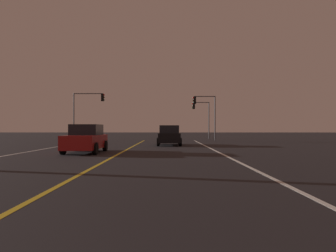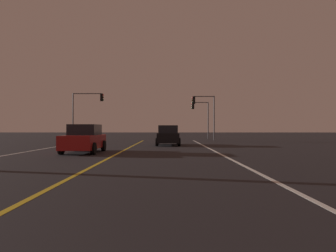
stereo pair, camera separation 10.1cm
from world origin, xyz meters
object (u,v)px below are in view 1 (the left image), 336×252
at_px(car_ahead_far, 168,136).
at_px(car_oncoming, 85,139).
at_px(traffic_light_near_left, 87,105).
at_px(traffic_light_near_right, 203,107).
at_px(traffic_light_far_right, 200,112).

distance_m(car_ahead_far, car_oncoming, 9.32).
bearing_deg(traffic_light_near_left, traffic_light_near_right, 0.00).
bearing_deg(traffic_light_near_left, car_oncoming, -76.10).
distance_m(traffic_light_near_right, traffic_light_far_right, 5.51).
distance_m(car_ahead_far, traffic_light_near_right, 11.63).
bearing_deg(traffic_light_far_right, car_ahead_far, 74.63).
height_order(car_oncoming, traffic_light_near_right, traffic_light_near_right).
bearing_deg(traffic_light_far_right, traffic_light_near_right, 88.36).
distance_m(car_ahead_far, traffic_light_far_right, 16.74).
xyz_separation_m(traffic_light_near_right, traffic_light_far_right, (0.16, 5.50, -0.20)).
xyz_separation_m(traffic_light_near_left, traffic_light_far_right, (13.93, 5.50, -0.49)).
relative_size(car_ahead_far, traffic_light_near_left, 0.77).
relative_size(traffic_light_near_right, traffic_light_near_left, 0.94).
height_order(traffic_light_near_right, traffic_light_near_left, traffic_light_near_left).
bearing_deg(car_oncoming, car_ahead_far, 147.17).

